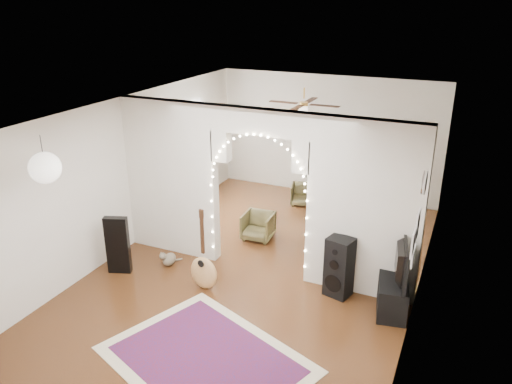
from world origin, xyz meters
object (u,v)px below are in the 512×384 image
at_px(acoustic_guitar, 203,260).
at_px(dining_chair_right, 302,194).
at_px(bookcase, 357,168).
at_px(floor_speaker, 339,267).
at_px(dining_chair_left, 258,226).
at_px(media_console, 392,292).
at_px(dining_table, 353,172).

relative_size(acoustic_guitar, dining_chair_right, 2.27).
bearing_deg(bookcase, floor_speaker, -79.30).
distance_m(floor_speaker, bookcase, 3.82).
bearing_deg(dining_chair_left, bookcase, 60.12).
height_order(bookcase, dining_chair_right, bookcase).
relative_size(floor_speaker, bookcase, 0.59).
relative_size(media_console, dining_table, 0.82).
height_order(acoustic_guitar, floor_speaker, acoustic_guitar).
bearing_deg(bookcase, media_console, -67.95).
height_order(acoustic_guitar, dining_chair_left, acoustic_guitar).
relative_size(floor_speaker, media_console, 0.95).
relative_size(floor_speaker, dining_chair_right, 1.89).
distance_m(acoustic_guitar, bookcase, 4.64).
xyz_separation_m(acoustic_guitar, media_console, (2.74, 0.69, -0.25)).
bearing_deg(floor_speaker, acoustic_guitar, -146.11).
relative_size(bookcase, dining_chair_right, 3.20).
xyz_separation_m(acoustic_guitar, dining_chair_right, (0.28, 3.84, -0.27)).
distance_m(media_console, bookcase, 4.05).
relative_size(acoustic_guitar, dining_table, 0.93).
relative_size(acoustic_guitar, floor_speaker, 1.20).
bearing_deg(dining_table, acoustic_guitar, -104.01).
distance_m(media_console, dining_chair_right, 4.00).
bearing_deg(acoustic_guitar, media_console, 28.72).
bearing_deg(dining_chair_left, media_console, -28.43).
height_order(acoustic_guitar, dining_table, acoustic_guitar).
bearing_deg(bookcase, dining_chair_left, -115.10).
distance_m(acoustic_guitar, dining_table, 4.60).
distance_m(floor_speaker, media_console, 0.83).
bearing_deg(dining_chair_right, acoustic_guitar, -109.11).
bearing_deg(media_console, acoustic_guitar, -176.46).
distance_m(floor_speaker, dining_chair_right, 3.58).
bearing_deg(floor_speaker, dining_chair_right, 132.20).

